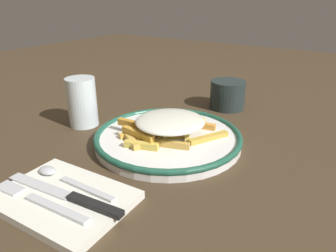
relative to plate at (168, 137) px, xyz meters
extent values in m
plane|color=#3E2F1F|center=(0.00, 0.00, -0.01)|extent=(2.60, 2.60, 0.00)
cylinder|color=white|center=(0.00, 0.00, 0.00)|extent=(0.29, 0.29, 0.02)
torus|color=#1F533F|center=(0.00, 0.00, 0.01)|extent=(0.30, 0.30, 0.01)
cube|color=gold|center=(-0.07, 0.01, 0.01)|extent=(0.03, 0.06, 0.01)
cube|color=#DFC264|center=(0.02, -0.01, 0.01)|extent=(0.09, 0.02, 0.01)
cube|color=gold|center=(0.02, -0.08, 0.01)|extent=(0.08, 0.05, 0.01)
cube|color=gold|center=(-0.07, 0.04, 0.01)|extent=(0.05, 0.07, 0.01)
cube|color=gold|center=(-0.01, -0.01, 0.01)|extent=(0.06, 0.07, 0.01)
cube|color=#E2BE61|center=(0.02, 0.01, 0.01)|extent=(0.03, 0.07, 0.01)
cube|color=#F6B868|center=(0.03, 0.01, 0.02)|extent=(0.09, 0.03, 0.01)
cube|color=#E3C058|center=(0.07, -0.02, 0.01)|extent=(0.06, 0.02, 0.01)
cube|color=gold|center=(0.02, 0.01, 0.01)|extent=(0.08, 0.02, 0.01)
cube|color=gold|center=(0.07, -0.03, 0.01)|extent=(0.03, 0.09, 0.01)
cube|color=#F6C562|center=(0.00, 0.00, 0.01)|extent=(0.08, 0.03, 0.01)
cube|color=gold|center=(-0.04, -0.03, 0.01)|extent=(0.03, 0.07, 0.01)
cube|color=gold|center=(-0.04, 0.05, 0.01)|extent=(0.06, 0.04, 0.01)
cube|color=#F0B360|center=(0.01, 0.01, 0.01)|extent=(0.02, 0.06, 0.01)
cube|color=#F4BF62|center=(-0.03, 0.03, 0.01)|extent=(0.07, 0.02, 0.01)
cube|color=gold|center=(-0.06, 0.03, 0.02)|extent=(0.02, 0.08, 0.01)
cube|color=#E3C55D|center=(0.02, -0.03, 0.01)|extent=(0.06, 0.05, 0.01)
cube|color=gold|center=(-0.03, 0.06, 0.03)|extent=(0.02, 0.07, 0.01)
ellipsoid|color=white|center=(0.00, -0.01, 0.04)|extent=(0.19, 0.19, 0.02)
cube|color=#2B7235|center=(-0.03, 0.01, 0.04)|extent=(0.00, 0.00, 0.00)
cube|color=#3B6F1F|center=(-0.02, 0.00, 0.04)|extent=(0.00, 0.00, 0.00)
cube|color=#38632C|center=(-0.01, 0.03, 0.04)|extent=(0.00, 0.00, 0.00)
cube|color=#385831|center=(0.01, 0.01, 0.04)|extent=(0.00, 0.00, 0.00)
cube|color=silver|center=(-0.25, 0.02, -0.01)|extent=(0.15, 0.20, 0.01)
cube|color=silver|center=(-0.27, 0.00, 0.00)|extent=(0.02, 0.11, 0.01)
cube|color=silver|center=(-0.28, 0.10, 0.00)|extent=(0.02, 0.05, 0.00)
cube|color=black|center=(-0.24, -0.04, 0.00)|extent=(0.02, 0.09, 0.01)
cube|color=silver|center=(-0.25, 0.06, 0.00)|extent=(0.03, 0.12, 0.00)
cube|color=silver|center=(-0.22, 0.00, 0.00)|extent=(0.01, 0.10, 0.00)
ellipsoid|color=silver|center=(-0.22, 0.09, 0.00)|extent=(0.02, 0.03, 0.01)
cylinder|color=silver|center=(-0.03, 0.21, 0.04)|extent=(0.06, 0.06, 0.11)
cylinder|color=#222D2D|center=(0.26, -0.01, 0.02)|extent=(0.09, 0.09, 0.07)
torus|color=#222D2D|center=(0.31, -0.01, 0.03)|extent=(0.04, 0.01, 0.04)
camera|label=1|loc=(-0.48, -0.31, 0.27)|focal=33.56mm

